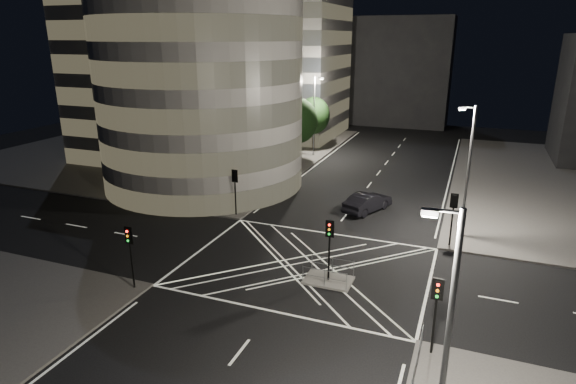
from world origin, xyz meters
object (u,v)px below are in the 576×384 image
at_px(central_island, 328,280).
at_px(street_lamp_right_near, 445,345).
at_px(traffic_signal_nr, 436,302).
at_px(sedan, 368,202).
at_px(street_lamp_left_near, 254,141).
at_px(street_lamp_right_far, 468,168).
at_px(traffic_signal_island, 329,239).
at_px(street_lamp_left_far, 314,113).
at_px(traffic_signal_fl, 235,184).
at_px(traffic_signal_nl, 130,246).
at_px(traffic_signal_fr, 453,210).

relative_size(central_island, street_lamp_right_near, 0.30).
distance_m(traffic_signal_nr, sedan, 20.38).
xyz_separation_m(street_lamp_left_near, street_lamp_right_far, (18.87, -3.00, 0.00)).
xyz_separation_m(central_island, traffic_signal_island, (0.00, 0.00, 2.84)).
bearing_deg(street_lamp_left_near, street_lamp_left_far, 90.00).
relative_size(traffic_signal_fl, traffic_signal_nl, 1.00).
bearing_deg(street_lamp_right_far, traffic_signal_nr, -92.30).
bearing_deg(traffic_signal_fr, street_lamp_right_far, 73.89).
distance_m(street_lamp_left_near, street_lamp_right_near, 32.13).
bearing_deg(street_lamp_left_far, sedan, -58.55).
height_order(central_island, street_lamp_left_far, street_lamp_left_far).
relative_size(traffic_signal_island, street_lamp_left_far, 0.40).
height_order(traffic_signal_nr, street_lamp_left_far, street_lamp_left_far).
height_order(street_lamp_left_far, street_lamp_right_near, same).
bearing_deg(street_lamp_left_far, traffic_signal_nl, -89.01).
relative_size(traffic_signal_fl, sedan, 0.77).
distance_m(traffic_signal_fl, street_lamp_right_near, 27.79).
distance_m(traffic_signal_nl, sedan, 21.64).
height_order(traffic_signal_fr, street_lamp_left_near, street_lamp_left_near).
xyz_separation_m(street_lamp_right_near, sedan, (-7.93, 26.11, -4.69)).
distance_m(central_island, street_lamp_left_far, 33.95).
bearing_deg(street_lamp_right_near, traffic_signal_fl, 131.24).
bearing_deg(street_lamp_left_far, traffic_signal_nr, -63.64).
bearing_deg(traffic_signal_fr, traffic_signal_nl, -142.31).
xyz_separation_m(traffic_signal_nr, traffic_signal_island, (-6.80, 5.30, 0.00)).
relative_size(street_lamp_left_near, street_lamp_right_far, 1.00).
bearing_deg(street_lamp_right_far, central_island, -125.30).
bearing_deg(traffic_signal_nl, traffic_signal_nr, 0.00).
height_order(traffic_signal_fl, traffic_signal_island, same).
bearing_deg(traffic_signal_fr, traffic_signal_fl, 180.00).
bearing_deg(street_lamp_right_near, traffic_signal_nl, 158.45).
height_order(traffic_signal_fr, street_lamp_right_near, street_lamp_right_near).
height_order(traffic_signal_fr, street_lamp_left_far, street_lamp_left_far).
relative_size(traffic_signal_nl, street_lamp_left_near, 0.40).
xyz_separation_m(traffic_signal_nl, street_lamp_left_near, (-0.64, 18.80, 2.63)).
xyz_separation_m(traffic_signal_fr, street_lamp_right_near, (0.64, -20.80, 2.63)).
distance_m(traffic_signal_fl, traffic_signal_fr, 17.60).
bearing_deg(traffic_signal_nl, traffic_signal_fr, 37.69).
bearing_deg(traffic_signal_fl, traffic_signal_nl, -90.00).
distance_m(traffic_signal_fl, sedan, 11.77).
distance_m(street_lamp_right_near, sedan, 27.69).
bearing_deg(traffic_signal_island, street_lamp_right_far, 54.70).
bearing_deg(traffic_signal_fr, traffic_signal_island, -129.33).
bearing_deg(traffic_signal_fl, central_island, -37.54).
distance_m(traffic_signal_fl, traffic_signal_nl, 13.60).
xyz_separation_m(traffic_signal_fr, traffic_signal_nr, (0.00, -13.60, 0.00)).
bearing_deg(central_island, street_lamp_left_near, 130.27).
relative_size(traffic_signal_fl, street_lamp_left_far, 0.40).
relative_size(central_island, street_lamp_right_far, 0.30).
bearing_deg(traffic_signal_island, street_lamp_right_near, -59.25).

